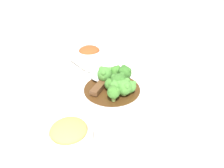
# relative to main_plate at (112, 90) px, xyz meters

# --- Properties ---
(ground_plane) EXTENTS (4.00, 4.00, 0.00)m
(ground_plane) POSITION_rel_main_plate_xyz_m (0.00, 0.00, -0.01)
(ground_plane) COLOR silver
(main_plate) EXTENTS (0.29, 0.29, 0.02)m
(main_plate) POSITION_rel_main_plate_xyz_m (0.00, 0.00, 0.00)
(main_plate) COLOR white
(main_plate) RESTS_ON ground_plane
(beef_strip_0) EXTENTS (0.06, 0.06, 0.01)m
(beef_strip_0) POSITION_rel_main_plate_xyz_m (0.05, 0.02, 0.02)
(beef_strip_0) COLOR #56331E
(beef_strip_0) RESTS_ON main_plate
(beef_strip_1) EXTENTS (0.02, 0.07, 0.02)m
(beef_strip_1) POSITION_rel_main_plate_xyz_m (-0.04, -0.03, 0.02)
(beef_strip_1) COLOR brown
(beef_strip_1) RESTS_ON main_plate
(beef_strip_2) EXTENTS (0.03, 0.05, 0.01)m
(beef_strip_2) POSITION_rel_main_plate_xyz_m (-0.01, 0.01, 0.02)
(beef_strip_2) COLOR #56331E
(beef_strip_2) RESTS_ON main_plate
(broccoli_floret_0) EXTENTS (0.03, 0.03, 0.05)m
(broccoli_floret_0) POSITION_rel_main_plate_xyz_m (0.02, -0.03, 0.04)
(broccoli_floret_0) COLOR #8EB756
(broccoli_floret_0) RESTS_ON main_plate
(broccoli_floret_1) EXTENTS (0.04, 0.04, 0.04)m
(broccoli_floret_1) POSITION_rel_main_plate_xyz_m (0.06, 0.00, 0.03)
(broccoli_floret_1) COLOR #8EB756
(broccoli_floret_1) RESTS_ON main_plate
(broccoli_floret_2) EXTENTS (0.05, 0.05, 0.06)m
(broccoli_floret_2) POSITION_rel_main_plate_xyz_m (0.02, 0.00, 0.04)
(broccoli_floret_2) COLOR #8EB756
(broccoli_floret_2) RESTS_ON main_plate
(broccoli_floret_3) EXTENTS (0.05, 0.05, 0.06)m
(broccoli_floret_3) POSITION_rel_main_plate_xyz_m (0.02, 0.05, 0.04)
(broccoli_floret_3) COLOR #7FA84C
(broccoli_floret_3) RESTS_ON main_plate
(broccoli_floret_4) EXTENTS (0.05, 0.05, 0.06)m
(broccoli_floret_4) POSITION_rel_main_plate_xyz_m (-0.04, 0.02, 0.04)
(broccoli_floret_4) COLOR #7FA84C
(broccoli_floret_4) RESTS_ON main_plate
(broccoli_floret_5) EXTENTS (0.05, 0.05, 0.05)m
(broccoli_floret_5) POSITION_rel_main_plate_xyz_m (0.05, -0.02, 0.04)
(broccoli_floret_5) COLOR #8EB756
(broccoli_floret_5) RESTS_ON main_plate
(broccoli_floret_6) EXTENTS (0.04, 0.04, 0.05)m
(broccoli_floret_6) POSITION_rel_main_plate_xyz_m (0.03, -0.06, 0.04)
(broccoli_floret_6) COLOR #7FA84C
(broccoli_floret_6) RESTS_ON main_plate
(broccoli_floret_7) EXTENTS (0.04, 0.04, 0.04)m
(broccoli_floret_7) POSITION_rel_main_plate_xyz_m (0.00, -0.01, 0.03)
(broccoli_floret_7) COLOR #7FA84C
(broccoli_floret_7) RESTS_ON main_plate
(broccoli_floret_8) EXTENTS (0.04, 0.04, 0.05)m
(broccoli_floret_8) POSITION_rel_main_plate_xyz_m (-0.01, 0.06, 0.03)
(broccoli_floret_8) COLOR #8EB756
(broccoli_floret_8) RESTS_ON main_plate
(serving_spoon) EXTENTS (0.21, 0.13, 0.01)m
(serving_spoon) POSITION_rel_main_plate_xyz_m (-0.08, 0.04, 0.02)
(serving_spoon) COLOR silver
(serving_spoon) RESTS_ON main_plate
(side_bowl_kimchi) EXTENTS (0.10, 0.10, 0.06)m
(side_bowl_kimchi) POSITION_rel_main_plate_xyz_m (-0.17, 0.17, 0.02)
(side_bowl_kimchi) COLOR white
(side_bowl_kimchi) RESTS_ON ground_plane
(side_bowl_appetizer) EXTENTS (0.11, 0.11, 0.06)m
(side_bowl_appetizer) POSITION_rel_main_plate_xyz_m (-0.01, -0.23, 0.02)
(side_bowl_appetizer) COLOR white
(side_bowl_appetizer) RESTS_ON ground_plane
(sauce_dish) EXTENTS (0.08, 0.08, 0.01)m
(sauce_dish) POSITION_rel_main_plate_xyz_m (0.15, 0.16, -0.00)
(sauce_dish) COLOR white
(sauce_dish) RESTS_ON ground_plane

